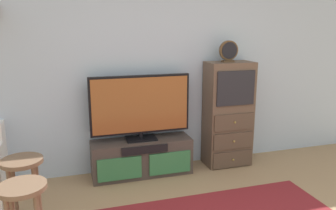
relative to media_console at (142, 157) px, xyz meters
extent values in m
cube|color=#A8BCD1|center=(0.30, 0.27, 1.13)|extent=(6.40, 0.12, 2.70)
cube|color=#423833|center=(0.00, 0.01, 0.00)|extent=(1.20, 0.36, 0.44)
cube|color=#337042|center=(-0.30, -0.18, -0.03)|extent=(0.50, 0.02, 0.26)
cube|color=#337042|center=(0.30, -0.18, -0.03)|extent=(0.50, 0.02, 0.26)
cube|color=black|center=(0.00, -0.18, 0.16)|extent=(0.54, 0.02, 0.09)
cube|color=black|center=(0.00, 0.03, 0.23)|extent=(0.36, 0.22, 0.02)
cylinder|color=black|center=(0.00, 0.03, 0.27)|extent=(0.05, 0.05, 0.06)
cube|color=black|center=(0.00, 0.03, 0.65)|extent=(1.18, 0.05, 0.69)
cube|color=brown|center=(0.00, 0.00, 0.65)|extent=(1.13, 0.01, 0.64)
cube|color=brown|center=(1.14, 0.02, 0.45)|extent=(0.58, 0.34, 1.33)
cube|color=#4E3C2F|center=(1.14, -0.16, -0.10)|extent=(0.53, 0.02, 0.21)
sphere|color=olive|center=(1.14, -0.18, -0.10)|extent=(0.03, 0.03, 0.03)
cube|color=#4E3C2F|center=(1.14, -0.16, 0.15)|extent=(0.53, 0.02, 0.21)
sphere|color=olive|center=(1.14, -0.18, 0.15)|extent=(0.03, 0.03, 0.03)
cube|color=#4E3C2F|center=(1.14, -0.16, 0.39)|extent=(0.53, 0.02, 0.21)
sphere|color=olive|center=(1.14, -0.18, 0.39)|extent=(0.03, 0.03, 0.03)
cube|color=#232328|center=(1.14, -0.16, 0.82)|extent=(0.49, 0.02, 0.42)
cube|color=#4C3823|center=(1.10, 0.00, 1.13)|extent=(0.14, 0.08, 0.02)
cylinder|color=brown|center=(1.10, 0.00, 1.26)|extent=(0.24, 0.04, 0.24)
cylinder|color=black|center=(1.10, -0.03, 1.26)|extent=(0.20, 0.01, 0.20)
cylinder|color=brown|center=(-1.15, -1.38, 0.45)|extent=(0.34, 0.34, 0.03)
cylinder|color=brown|center=(-1.30, -1.00, 0.11)|extent=(0.04, 0.04, 0.66)
cylinder|color=brown|center=(-1.11, -1.00, 0.11)|extent=(0.04, 0.04, 0.66)
cylinder|color=brown|center=(-1.30, -0.82, 0.11)|extent=(0.04, 0.04, 0.66)
cylinder|color=brown|center=(-1.11, -0.82, 0.11)|extent=(0.04, 0.04, 0.66)
cylinder|color=brown|center=(-1.21, -0.91, 0.46)|extent=(0.34, 0.34, 0.03)
camera|label=1|loc=(-0.80, -3.74, 1.55)|focal=35.98mm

